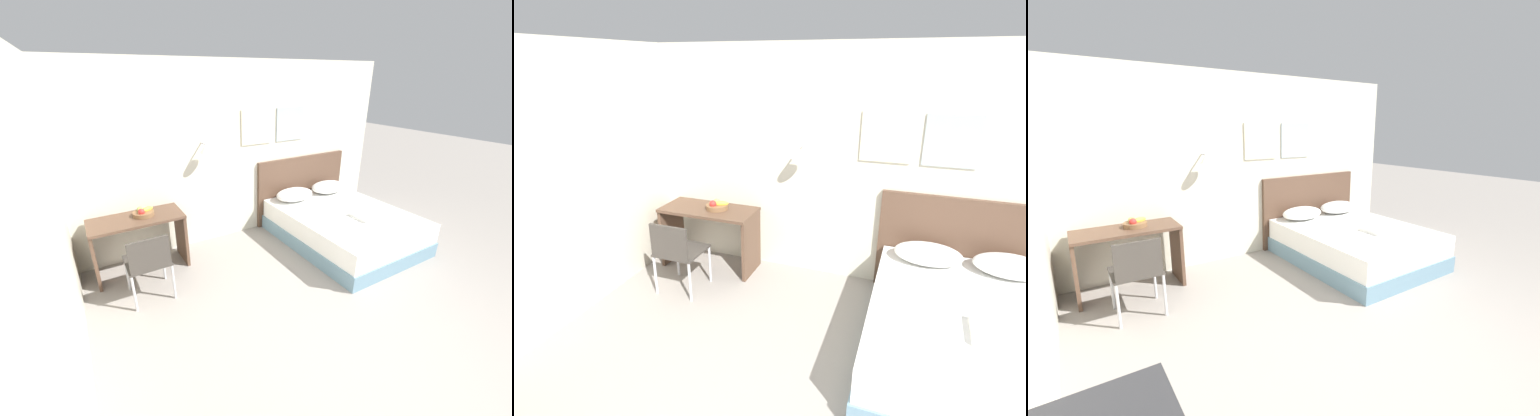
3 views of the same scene
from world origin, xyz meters
The scene contains 10 objects.
ground_plane centered at (0.00, 0.00, 0.00)m, with size 24.00×24.00×0.00m, color gray.
wall_back centered at (0.01, 2.99, 1.33)m, with size 5.55×0.31×2.65m.
bed centered at (1.27, 1.85, 0.25)m, with size 1.67×2.10×0.51m.
headboard centered at (1.27, 2.93, 0.57)m, with size 1.79×0.06×1.13m.
pillow_left centered at (0.90, 2.63, 0.60)m, with size 0.66×0.44×0.19m.
pillow_right centered at (1.64, 2.63, 0.60)m, with size 0.66×0.44×0.19m.
folded_towel_near_foot centered at (1.35, 1.53, 0.54)m, with size 0.28×0.35×0.06m.
desk centered at (-1.62, 2.62, 0.53)m, with size 1.15×0.53×0.77m.
desk_chair centered at (-1.65, 1.94, 0.52)m, with size 0.48×0.48×0.85m.
fruit_bowl centered at (-1.51, 2.65, 0.81)m, with size 0.28×0.26×0.12m.
Camera 3 is at (-2.16, -1.53, 1.91)m, focal length 24.00 mm.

